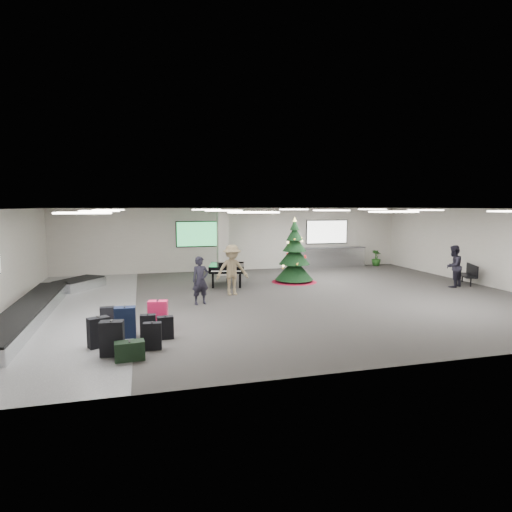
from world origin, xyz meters
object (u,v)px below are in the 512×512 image
object	(u,v)px
traveler_a	(200,280)
potted_plant_right	(376,258)
grand_piano	(227,268)
traveler_b	(232,270)
bench	(469,273)
traveler_bench	(453,266)
baggage_carousel	(41,305)
service_counter	(329,257)
christmas_tree	(294,260)
potted_plant_left	(294,261)
pink_suitcase	(158,315)

from	to	relation	value
traveler_a	potted_plant_right	bearing A→B (deg)	17.89
grand_piano	traveler_b	world-z (taller)	traveler_b
bench	traveler_bench	distance (m)	1.21
baggage_carousel	grand_piano	bearing A→B (deg)	24.24
baggage_carousel	traveler_a	world-z (taller)	traveler_a
service_counter	christmas_tree	size ratio (longest dim) A/B	1.43
traveler_a	traveler_bench	distance (m)	10.38
traveler_bench	potted_plant_left	bearing A→B (deg)	-78.53
grand_piano	traveler_b	bearing A→B (deg)	-82.10
christmas_tree	potted_plant_right	bearing A→B (deg)	30.34
christmas_tree	traveler_bench	world-z (taller)	christmas_tree
traveler_a	potted_plant_left	bearing A→B (deg)	34.71
service_counter	grand_piano	bearing A→B (deg)	-149.03
bench	traveler_a	bearing A→B (deg)	-152.40
christmas_tree	potted_plant_right	size ratio (longest dim) A/B	3.17
baggage_carousel	pink_suitcase	distance (m)	4.54
grand_piano	potted_plant_right	bearing A→B (deg)	35.09
service_counter	traveler_bench	bearing A→B (deg)	-69.13
traveler_bench	potted_plant_left	xyz separation A→B (m)	(-4.59, 6.34, -0.44)
service_counter	bench	distance (m)	7.15
baggage_carousel	potted_plant_left	world-z (taller)	potted_plant_left
traveler_a	traveler_b	distance (m)	1.82
grand_piano	potted_plant_right	world-z (taller)	grand_piano
christmas_tree	traveler_a	world-z (taller)	christmas_tree
traveler_a	traveler_bench	bearing A→B (deg)	-12.45
grand_piano	bench	xyz separation A→B (m)	(9.94, -2.37, -0.25)
bench	potted_plant_left	size ratio (longest dim) A/B	1.71
christmas_tree	potted_plant_left	xyz separation A→B (m)	(1.26, 3.52, -0.55)
baggage_carousel	christmas_tree	world-z (taller)	christmas_tree
pink_suitcase	potted_plant_left	xyz separation A→B (m)	(7.28, 9.45, 0.02)
traveler_bench	potted_plant_right	distance (m)	6.42
christmas_tree	grand_piano	world-z (taller)	christmas_tree
christmas_tree	grand_piano	distance (m)	3.01
traveler_a	traveler_b	world-z (taller)	traveler_b
baggage_carousel	service_counter	xyz separation A→B (m)	(12.84, 6.73, 0.33)
traveler_a	bench	bearing A→B (deg)	-10.81
christmas_tree	traveler_bench	xyz separation A→B (m)	(5.85, -2.81, -0.11)
traveler_a	traveler_bench	xyz separation A→B (m)	(10.37, 0.40, 0.05)
traveler_bench	traveler_b	bearing A→B (deg)	-29.63
baggage_carousel	bench	world-z (taller)	bench
traveler_bench	potted_plant_left	distance (m)	7.84
christmas_tree	grand_piano	size ratio (longest dim) A/B	1.36
traveler_b	grand_piano	bearing A→B (deg)	80.99
traveler_b	traveler_bench	size ratio (longest dim) A/B	1.09
potted_plant_left	service_counter	bearing A→B (deg)	5.96
traveler_bench	potted_plant_left	world-z (taller)	traveler_bench
traveler_bench	potted_plant_right	bearing A→B (deg)	-117.06
pink_suitcase	potted_plant_right	world-z (taller)	potted_plant_right
potted_plant_right	traveler_b	bearing A→B (deg)	-149.05
pink_suitcase	traveler_a	world-z (taller)	traveler_a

